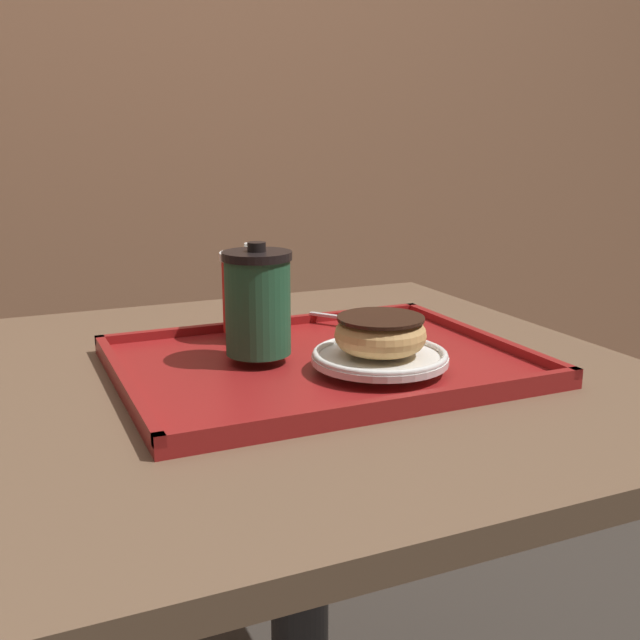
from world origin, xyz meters
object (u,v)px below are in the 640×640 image
(coffee_cup_front, at_px, (256,302))
(spoon, at_px, (382,321))
(coffee_cup_rear, at_px, (254,291))
(donut_chocolate_glazed, at_px, (380,333))

(coffee_cup_front, xyz_separation_m, spoon, (0.21, 0.06, -0.06))
(coffee_cup_rear, relative_size, spoon, 0.87)
(coffee_cup_front, distance_m, spoon, 0.23)
(coffee_cup_rear, bearing_deg, donut_chocolate_glazed, -67.17)
(coffee_cup_rear, height_order, spoon, coffee_cup_rear)
(coffee_cup_front, xyz_separation_m, coffee_cup_rear, (0.03, 0.11, -0.01))
(coffee_cup_front, xyz_separation_m, donut_chocolate_glazed, (0.12, -0.10, -0.03))
(donut_chocolate_glazed, relative_size, spoon, 0.79)
(donut_chocolate_glazed, xyz_separation_m, spoon, (0.09, 0.16, -0.03))
(donut_chocolate_glazed, height_order, spoon, donut_chocolate_glazed)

